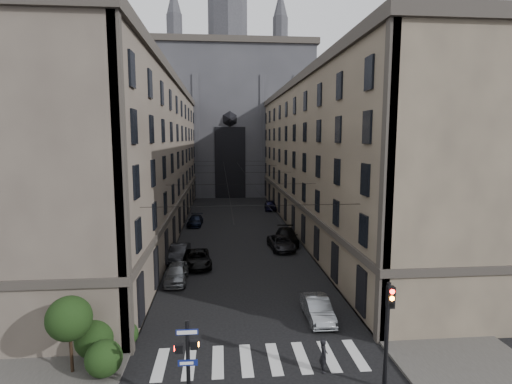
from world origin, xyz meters
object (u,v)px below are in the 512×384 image
object	(u,v)px
pedestrian_signal_left	(188,357)
car_right_midnear	(281,243)
gothic_tower	(228,111)
car_right_midfar	(287,236)
car_left_midnear	(179,252)
car_left_midfar	(197,259)
car_right_far	(270,205)
car_left_far	(195,221)
car_right_near	(317,309)
car_left_near	(176,273)
pedestrian	(324,355)
traffic_light_right	(388,323)

from	to	relation	value
pedestrian_signal_left	car_right_midnear	distance (m)	25.86
gothic_tower	car_right_midfar	size ratio (longest dim) A/B	10.31
car_left_midnear	car_left_midfar	distance (m)	2.78
gothic_tower	car_right_far	size ratio (longest dim) A/B	12.37
car_left_far	car_right_near	xyz separation A→B (m)	(9.66, -29.41, 0.05)
car_right_midfar	car_left_near	bearing A→B (deg)	-130.40
gothic_tower	pedestrian	xyz separation A→B (m)	(3.08, -71.33, -16.93)
car_left_midfar	car_right_near	world-z (taller)	same
car_left_near	car_left_midnear	world-z (taller)	car_left_midnear
car_right_near	car_right_far	bearing A→B (deg)	86.99
car_right_midnear	traffic_light_right	bearing A→B (deg)	-91.36
car_right_near	car_right_far	world-z (taller)	car_right_far
car_right_midfar	pedestrian_signal_left	bearing A→B (deg)	-104.00
car_right_near	pedestrian	distance (m)	5.92
car_left_near	pedestrian	distance (m)	16.17
traffic_light_right	car_right_near	size ratio (longest dim) A/B	1.19
car_left_near	car_left_midnear	size ratio (longest dim) A/B	0.96
pedestrian_signal_left	car_right_far	world-z (taller)	pedestrian_signal_left
gothic_tower	pedestrian_signal_left	size ratio (longest dim) A/B	14.50
car_left_far	car_right_far	xyz separation A→B (m)	(11.66, 10.81, 0.13)
car_left_near	car_left_midfar	distance (m)	4.29
car_left_midnear	gothic_tower	bearing A→B (deg)	87.96
car_right_far	pedestrian	distance (m)	46.14
traffic_light_right	car_right_midnear	xyz separation A→B (m)	(-1.21, 24.15, -2.58)
car_left_near	traffic_light_right	bearing A→B (deg)	-53.29
car_left_far	car_right_midfar	distance (m)	15.06
pedestrian_signal_left	car_right_near	xyz separation A→B (m)	(7.71, 7.94, -1.60)
gothic_tower	pedestrian	bearing A→B (deg)	-87.53
pedestrian_signal_left	car_left_near	distance (m)	15.94
pedestrian	car_right_midfar	bearing A→B (deg)	0.50
car_right_far	car_left_near	bearing A→B (deg)	-106.05
gothic_tower	car_right_midnear	world-z (taller)	gothic_tower
gothic_tower	car_right_far	xyz separation A→B (m)	(6.20, -25.30, -17.00)
gothic_tower	traffic_light_right	size ratio (longest dim) A/B	11.15
pedestrian	car_right_midnear	bearing A→B (deg)	2.51
car_left_midnear	car_left_far	distance (m)	15.61
car_left_near	car_right_midfar	bearing A→B (deg)	45.51
pedestrian_signal_left	car_right_far	xyz separation A→B (m)	(9.71, 48.16, -1.52)
traffic_light_right	car_left_midnear	size ratio (longest dim) A/B	1.12
car_right_far	pedestrian_signal_left	bearing A→B (deg)	-97.31
gothic_tower	car_right_midnear	distance (m)	51.98
car_left_near	car_right_far	size ratio (longest dim) A/B	0.95
pedestrian_signal_left	pedestrian	bearing A→B (deg)	17.87
car_right_far	pedestrian	world-z (taller)	pedestrian
car_left_midfar	car_left_far	size ratio (longest dim) A/B	1.12
pedestrian_signal_left	car_left_midnear	distance (m)	21.96
car_right_far	car_right_near	bearing A→B (deg)	-88.75
pedestrian_signal_left	car_left_midnear	size ratio (longest dim) A/B	0.86
traffic_light_right	car_left_midnear	bearing A→B (deg)	118.75
car_left_far	car_left_near	bearing A→B (deg)	-87.52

